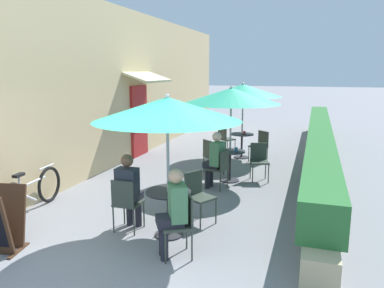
# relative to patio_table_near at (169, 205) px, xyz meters

# --- Properties ---
(ground_plane) EXTENTS (120.00, 120.00, 0.00)m
(ground_plane) POSITION_rel_patio_table_near_xyz_m (-0.53, -1.43, -0.49)
(ground_plane) COLOR gray
(cafe_facade_wall) EXTENTS (0.98, 14.22, 4.20)m
(cafe_facade_wall) POSITION_rel_patio_table_near_xyz_m (-3.07, 5.54, 1.60)
(cafe_facade_wall) COLOR #D6B784
(cafe_facade_wall) RESTS_ON ground_plane
(planter_hedge) EXTENTS (0.60, 13.22, 1.01)m
(planter_hedge) POSITION_rel_patio_table_near_xyz_m (2.22, 5.58, 0.05)
(planter_hedge) COLOR tan
(planter_hedge) RESTS_ON ground_plane
(patio_table_near) EXTENTS (0.69, 0.69, 0.72)m
(patio_table_near) POSITION_rel_patio_table_near_xyz_m (0.00, 0.00, 0.00)
(patio_table_near) COLOR #28282D
(patio_table_near) RESTS_ON ground_plane
(patio_umbrella_near) EXTENTS (2.20, 2.20, 2.20)m
(patio_umbrella_near) POSITION_rel_patio_table_near_xyz_m (0.00, 0.00, 1.48)
(patio_umbrella_near) COLOR #B7B7BC
(patio_umbrella_near) RESTS_ON ground_plane
(cafe_chair_near_left) EXTENTS (0.54, 0.54, 0.87)m
(cafe_chair_near_left) POSITION_rel_patio_table_near_xyz_m (0.27, 0.64, 0.03)
(cafe_chair_near_left) COLOR #384238
(cafe_chair_near_left) RESTS_ON ground_plane
(cafe_chair_near_right) EXTENTS (0.40, 0.40, 0.87)m
(cafe_chair_near_right) POSITION_rel_patio_table_near_xyz_m (-0.69, -0.08, 0.03)
(cafe_chair_near_right) COLOR #384238
(cafe_chair_near_right) RESTS_ON ground_plane
(seated_patron_near_right) EXTENTS (0.34, 0.40, 1.25)m
(seated_patron_near_right) POSITION_rel_patio_table_near_xyz_m (-0.69, 0.03, 0.20)
(seated_patron_near_right) COLOR #23232D
(seated_patron_near_right) RESTS_ON ground_plane
(cafe_chair_near_back) EXTENTS (0.55, 0.55, 0.87)m
(cafe_chair_near_back) POSITION_rel_patio_table_near_xyz_m (0.42, -0.55, 0.03)
(cafe_chair_near_back) COLOR #384238
(cafe_chair_near_back) RESTS_ON ground_plane
(seated_patron_near_back) EXTENTS (0.51, 0.48, 1.25)m
(seated_patron_near_back) POSITION_rel_patio_table_near_xyz_m (0.32, -0.61, 0.20)
(seated_patron_near_back) COLOR #23232D
(seated_patron_near_back) RESTS_ON ground_plane
(coffee_cup_near) EXTENTS (0.07, 0.07, 0.09)m
(coffee_cup_near) POSITION_rel_patio_table_near_xyz_m (-0.02, 0.10, 0.27)
(coffee_cup_near) COLOR white
(coffee_cup_near) RESTS_ON patio_table_near
(patio_table_mid) EXTENTS (0.69, 0.69, 0.72)m
(patio_table_mid) POSITION_rel_patio_table_near_xyz_m (0.26, 3.18, 0.00)
(patio_table_mid) COLOR #28282D
(patio_table_mid) RESTS_ON ground_plane
(patio_umbrella_mid) EXTENTS (2.20, 2.20, 2.20)m
(patio_umbrella_mid) POSITION_rel_patio_table_near_xyz_m (0.26, 3.18, 1.48)
(patio_umbrella_mid) COLOR #B7B7BC
(patio_umbrella_mid) RESTS_ON ground_plane
(cafe_chair_mid_left) EXTENTS (0.50, 0.50, 0.87)m
(cafe_chair_mid_left) POSITION_rel_patio_table_near_xyz_m (0.89, 3.47, 0.03)
(cafe_chair_mid_left) COLOR #384238
(cafe_chair_mid_left) RESTS_ON ground_plane
(cafe_chair_mid_right) EXTENTS (0.57, 0.57, 0.87)m
(cafe_chair_mid_right) POSITION_rel_patio_table_near_xyz_m (-0.30, 3.59, 0.03)
(cafe_chair_mid_right) COLOR #384238
(cafe_chair_mid_right) RESTS_ON ground_plane
(cafe_chair_mid_back) EXTENTS (0.48, 0.48, 0.87)m
(cafe_chair_mid_back) POSITION_rel_patio_table_near_xyz_m (0.19, 2.49, 0.03)
(cafe_chair_mid_back) COLOR #384238
(cafe_chair_mid_back) RESTS_ON ground_plane
(seated_patron_mid_back) EXTENTS (0.46, 0.40, 1.25)m
(seated_patron_mid_back) POSITION_rel_patio_table_near_xyz_m (0.08, 2.52, 0.20)
(seated_patron_mid_back) COLOR #23232D
(seated_patron_mid_back) RESTS_ON ground_plane
(coffee_cup_mid) EXTENTS (0.07, 0.07, 0.09)m
(coffee_cup_mid) POSITION_rel_patio_table_near_xyz_m (0.40, 3.18, 0.27)
(coffee_cup_mid) COLOR teal
(coffee_cup_mid) RESTS_ON patio_table_mid
(patio_table_far) EXTENTS (0.69, 0.69, 0.72)m
(patio_table_far) POSITION_rel_patio_table_near_xyz_m (0.07, 5.62, 0.00)
(patio_table_far) COLOR #28282D
(patio_table_far) RESTS_ON ground_plane
(patio_umbrella_far) EXTENTS (2.20, 2.20, 2.20)m
(patio_umbrella_far) POSITION_rel_patio_table_near_xyz_m (0.07, 5.62, 1.48)
(patio_umbrella_far) COLOR #B7B7BC
(patio_umbrella_far) RESTS_ON ground_plane
(cafe_chair_far_left) EXTENTS (0.56, 0.56, 0.87)m
(cafe_chair_far_left) POSITION_rel_patio_table_near_xyz_m (0.66, 5.26, 0.03)
(cafe_chair_far_left) COLOR #384238
(cafe_chair_far_left) RESTS_ON ground_plane
(cafe_chair_far_right) EXTENTS (0.56, 0.56, 0.87)m
(cafe_chair_far_right) POSITION_rel_patio_table_near_xyz_m (-0.52, 5.98, 0.03)
(cafe_chair_far_right) COLOR #384238
(cafe_chair_far_right) RESTS_ON ground_plane
(coffee_cup_far) EXTENTS (0.07, 0.07, 0.09)m
(coffee_cup_far) POSITION_rel_patio_table_near_xyz_m (0.15, 5.56, 0.27)
(coffee_cup_far) COLOR #B73D3D
(coffee_cup_far) RESTS_ON patio_table_far
(bicycle_leaning) EXTENTS (0.23, 1.78, 0.80)m
(bicycle_leaning) POSITION_rel_patio_table_near_xyz_m (-2.73, 0.15, -0.13)
(bicycle_leaning) COLOR black
(bicycle_leaning) RESTS_ON ground_plane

